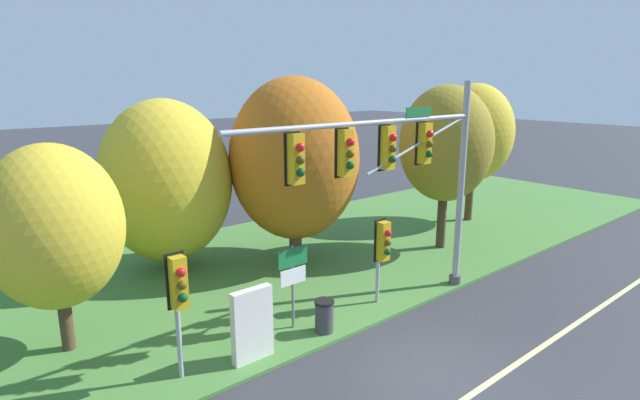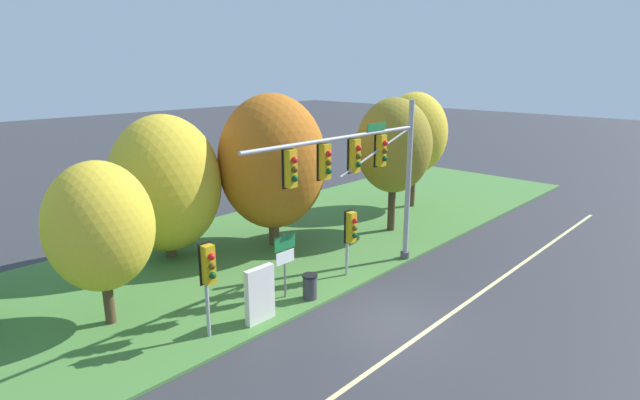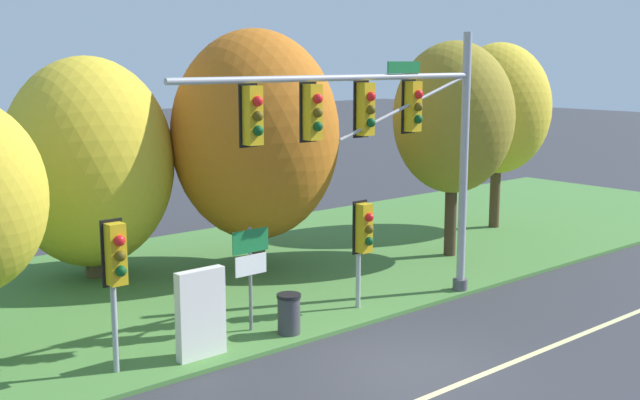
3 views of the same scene
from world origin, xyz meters
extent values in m
plane|color=#333338|center=(0.00, 0.00, 0.00)|extent=(160.00, 160.00, 0.00)
cube|color=beige|center=(0.00, -1.20, 0.00)|extent=(36.00, 0.16, 0.01)
cube|color=#477A38|center=(0.00, 8.25, 0.05)|extent=(48.00, 11.50, 0.10)
cylinder|color=#9EA0A5|center=(4.84, 2.78, 3.54)|extent=(0.22, 0.22, 6.87)
cylinder|color=#4C4C51|center=(4.84, 2.78, 0.25)|extent=(0.40, 0.40, 0.30)
cylinder|color=#9EA0A5|center=(0.40, 2.78, 5.87)|extent=(8.87, 0.14, 0.14)
cylinder|color=#9EA0A5|center=(2.62, 2.78, 5.17)|extent=(4.46, 0.08, 1.48)
cube|color=gold|center=(2.82, 2.78, 5.14)|extent=(0.34, 0.28, 1.22)
cube|color=black|center=(2.82, 2.94, 5.14)|extent=(0.46, 0.04, 1.34)
sphere|color=red|center=(2.82, 2.60, 5.44)|extent=(0.22, 0.22, 0.22)
sphere|color=#51420C|center=(2.82, 2.60, 5.14)|extent=(0.22, 0.22, 0.22)
sphere|color=#0C4219|center=(2.82, 2.60, 4.84)|extent=(0.22, 0.22, 0.22)
cube|color=gold|center=(1.21, 2.78, 5.14)|extent=(0.34, 0.28, 1.22)
cube|color=black|center=(1.21, 2.94, 5.14)|extent=(0.46, 0.04, 1.34)
sphere|color=red|center=(1.21, 2.60, 5.44)|extent=(0.22, 0.22, 0.22)
sphere|color=#51420C|center=(1.21, 2.60, 5.14)|extent=(0.22, 0.22, 0.22)
sphere|color=#0C4219|center=(1.21, 2.60, 4.84)|extent=(0.22, 0.22, 0.22)
cube|color=gold|center=(-0.41, 2.78, 5.14)|extent=(0.34, 0.28, 1.22)
cube|color=black|center=(-0.41, 2.94, 5.14)|extent=(0.46, 0.04, 1.34)
sphere|color=red|center=(-0.41, 2.60, 5.44)|extent=(0.22, 0.22, 0.22)
sphere|color=#51420C|center=(-0.41, 2.60, 5.14)|extent=(0.22, 0.22, 0.22)
sphere|color=#0C4219|center=(-0.41, 2.60, 4.84)|extent=(0.22, 0.22, 0.22)
cube|color=gold|center=(-2.02, 2.78, 5.14)|extent=(0.34, 0.28, 1.22)
cube|color=black|center=(-2.02, 2.94, 5.14)|extent=(0.46, 0.04, 1.34)
sphere|color=red|center=(-2.02, 2.60, 5.44)|extent=(0.22, 0.22, 0.22)
sphere|color=#51420C|center=(-2.02, 2.60, 5.14)|extent=(0.22, 0.22, 0.22)
sphere|color=#0C4219|center=(-2.02, 2.60, 4.84)|extent=(0.22, 0.22, 0.22)
cube|color=#196B33|center=(2.42, 2.73, 6.09)|extent=(1.10, 0.04, 0.28)
cylinder|color=#9EA0A5|center=(1.67, 3.47, 1.42)|extent=(0.12, 0.12, 2.63)
cube|color=gold|center=(1.67, 3.27, 2.17)|extent=(0.34, 0.28, 1.22)
cube|color=black|center=(1.67, 3.43, 2.17)|extent=(0.46, 0.04, 1.34)
sphere|color=red|center=(1.67, 3.09, 2.47)|extent=(0.22, 0.22, 0.22)
sphere|color=#51420C|center=(1.67, 3.09, 2.17)|extent=(0.22, 0.22, 0.22)
sphere|color=#0C4219|center=(1.67, 3.09, 1.87)|extent=(0.22, 0.22, 0.22)
cylinder|color=#9EA0A5|center=(-4.91, 3.56, 1.61)|extent=(0.12, 0.12, 3.02)
cube|color=gold|center=(-4.91, 3.36, 2.56)|extent=(0.34, 0.28, 1.22)
cube|color=black|center=(-4.91, 3.52, 2.56)|extent=(0.46, 0.04, 1.34)
sphere|color=red|center=(-4.91, 3.18, 2.86)|extent=(0.22, 0.22, 0.22)
sphere|color=#51420C|center=(-4.91, 3.18, 2.56)|extent=(0.22, 0.22, 0.22)
sphere|color=#0C4219|center=(-4.91, 3.18, 2.26)|extent=(0.22, 0.22, 0.22)
cylinder|color=slate|center=(-1.40, 3.83, 1.32)|extent=(0.08, 0.08, 2.43)
cube|color=#197238|center=(-1.40, 3.80, 2.22)|extent=(0.98, 0.03, 0.53)
cube|color=white|center=(-1.40, 3.80, 1.66)|extent=(0.86, 0.03, 0.46)
cylinder|color=#4C3823|center=(-6.63, 6.67, 1.31)|extent=(0.33, 0.33, 2.41)
ellipsoid|color=gold|center=(-6.63, 6.67, 3.43)|extent=(3.34, 3.34, 4.18)
cylinder|color=brown|center=(-2.09, 10.53, 1.11)|extent=(0.47, 0.47, 2.01)
ellipsoid|color=gold|center=(-2.09, 10.53, 3.42)|extent=(4.74, 4.74, 5.93)
cylinder|color=brown|center=(2.10, 8.33, 1.41)|extent=(0.49, 0.49, 2.63)
ellipsoid|color=#B76019|center=(2.10, 8.33, 4.08)|extent=(4.93, 4.93, 6.16)
cylinder|color=#423021|center=(7.66, 5.53, 1.78)|extent=(0.38, 0.38, 3.35)
ellipsoid|color=olive|center=(7.66, 5.53, 4.49)|extent=(3.77, 3.77, 4.72)
cylinder|color=#4C3823|center=(12.29, 7.29, 1.78)|extent=(0.38, 0.38, 3.36)
ellipsoid|color=gold|center=(12.29, 7.29, 4.51)|extent=(3.80, 3.80, 4.75)
cube|color=silver|center=(-3.19, 3.12, 1.05)|extent=(1.10, 0.24, 1.90)
cube|color=#4C4C51|center=(-3.59, 3.12, 0.15)|extent=(0.10, 0.20, 0.10)
cube|color=#4C4C51|center=(-2.79, 3.12, 0.15)|extent=(0.10, 0.20, 0.10)
cylinder|color=#38383D|center=(-0.88, 3.07, 0.53)|extent=(0.52, 0.52, 0.85)
cylinder|color=black|center=(-0.88, 3.07, 0.99)|extent=(0.56, 0.56, 0.08)
camera|label=1|loc=(-9.15, -6.67, 6.95)|focal=28.00mm
camera|label=2|loc=(-12.79, -8.56, 8.30)|focal=28.00mm
camera|label=3|loc=(-11.78, -10.64, 6.29)|focal=45.00mm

